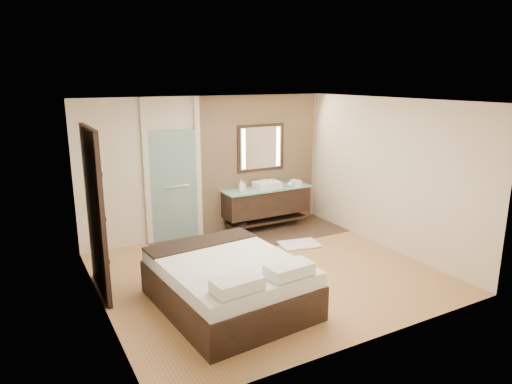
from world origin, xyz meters
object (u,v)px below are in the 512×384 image
mirror_unit (261,148)px  bed (229,282)px  waste_bin (242,228)px  vanity (266,201)px

mirror_unit → bed: 3.75m
mirror_unit → waste_bin: bearing=-153.0°
mirror_unit → bed: bearing=-126.4°
vanity → mirror_unit: bearing=90.0°
mirror_unit → waste_bin: (-0.60, -0.31, -1.52)m
vanity → mirror_unit: size_ratio=1.75×
vanity → mirror_unit: 1.10m
waste_bin → vanity: bearing=6.5°
vanity → bed: bearing=-128.8°
vanity → mirror_unit: mirror_unit is taller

